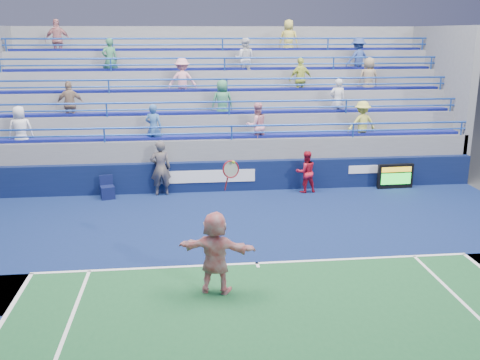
{
  "coord_description": "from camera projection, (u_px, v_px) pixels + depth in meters",
  "views": [
    {
      "loc": [
        -1.75,
        -12.2,
        5.6
      ],
      "look_at": [
        -0.16,
        2.5,
        1.5
      ],
      "focal_mm": 40.0,
      "sensor_mm": 36.0,
      "label": 1
    }
  ],
  "objects": [
    {
      "name": "line_judge",
      "position": [
        161.0,
        168.0,
        18.78
      ],
      "size": [
        0.77,
        0.55,
        1.97
      ],
      "primitive_type": "imported",
      "rotation": [
        0.0,
        0.0,
        3.25
      ],
      "color": "#141939",
      "rests_on": "ground"
    },
    {
      "name": "judge_chair",
      "position": [
        108.0,
        191.0,
        18.56
      ],
      "size": [
        0.55,
        0.56,
        0.81
      ],
      "color": "#0C133D",
      "rests_on": "ground"
    },
    {
      "name": "bleacher_stand",
      "position": [
        224.0,
        131.0,
        22.79
      ],
      "size": [
        18.0,
        5.6,
        6.13
      ],
      "color": "slate",
      "rests_on": "ground"
    },
    {
      "name": "ball_girl",
      "position": [
        306.0,
        172.0,
        19.16
      ],
      "size": [
        0.81,
        0.67,
        1.52
      ],
      "primitive_type": "imported",
      "rotation": [
        0.0,
        0.0,
        3.27
      ],
      "color": "#B61429",
      "rests_on": "ground"
    },
    {
      "name": "sponsor_wall",
      "position": [
        233.0,
        176.0,
        19.45
      ],
      "size": [
        18.0,
        0.32,
        1.1
      ],
      "color": "#0A163C",
      "rests_on": "ground"
    },
    {
      "name": "ground",
      "position": [
        257.0,
        264.0,
        13.37
      ],
      "size": [
        120.0,
        120.0,
        0.0
      ],
      "primitive_type": "plane",
      "color": "#333538"
    },
    {
      "name": "serve_speed_board",
      "position": [
        395.0,
        176.0,
        19.71
      ],
      "size": [
        1.35,
        0.19,
        0.93
      ],
      "color": "black",
      "rests_on": "ground"
    },
    {
      "name": "tennis_player",
      "position": [
        215.0,
        252.0,
        11.69
      ],
      "size": [
        1.83,
        1.02,
        3.01
      ],
      "color": "white",
      "rests_on": "ground"
    }
  ]
}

